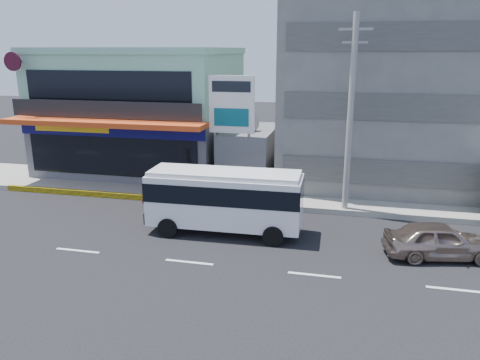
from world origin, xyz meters
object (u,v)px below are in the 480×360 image
Objects in this scene: shop_building at (144,113)px; satellite_dish at (247,130)px; utility_pole_near at (350,115)px; concrete_building at (419,71)px; motorcycle_rider at (156,194)px; billboard at (232,111)px; minibus at (225,196)px; sedan at (439,240)px.

shop_building is 8.54m from satellite_dish.
shop_building is 15.50m from utility_pole_near.
motorcycle_rider is at bearing -147.99° from concrete_building.
shop_building is at bearing 147.68° from billboard.
minibus is at bearing -50.75° from shop_building.
sedan is at bearing -90.77° from concrete_building.
billboard is at bearing 100.68° from minibus.
shop_building reaches higher than minibus.
minibus reaches higher than sedan.
satellite_dish is 7.80m from minibus.
sedan is (3.84, -4.65, -4.40)m from utility_pole_near.
concrete_building is at bearing 62.24° from utility_pole_near.
utility_pole_near is 4.74× the size of motorcycle_rider.
satellite_dish is 0.34× the size of sedan.
billboard is at bearing 47.01° from sedan.
minibus is 5.49m from motorcycle_rider.
motorcycle_rider is (-14.00, -8.75, -6.30)m from concrete_building.
concrete_building is at bearing 50.86° from minibus.
satellite_dish is 2.31m from billboard.
shop_building is 0.77× the size of concrete_building.
sedan is 14.27m from motorcycle_rider.
utility_pole_near is at bearing -30.96° from satellite_dish.
shop_building reaches higher than motorcycle_rider.
concrete_building is 2.25× the size of minibus.
utility_pole_near is at bearing -15.48° from billboard.
concrete_building reaches higher than sedan.
utility_pole_near is at bearing 6.58° from motorcycle_rider.
billboard is at bearing -151.08° from concrete_building.
shop_building reaches higher than sedan.
sedan is (-0.16, -12.25, -6.25)m from concrete_building.
concrete_building is 1.60× the size of utility_pole_near.
billboard is 6.75m from utility_pole_near.
sedan is at bearing -31.97° from billboard.
billboard is 0.69× the size of utility_pole_near.
satellite_dish is at bearing -158.20° from concrete_building.
motorcycle_rider is (-3.50, -2.95, -4.23)m from billboard.
minibus is at bearing -31.52° from motorcycle_rider.
satellite_dish is 6.85m from motorcycle_rider.
sedan is (17.84, -11.20, -3.25)m from shop_building.
shop_building is 9.28m from motorcycle_rider.
utility_pole_near reaches higher than motorcycle_rider.
minibus is at bearing -79.32° from billboard.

